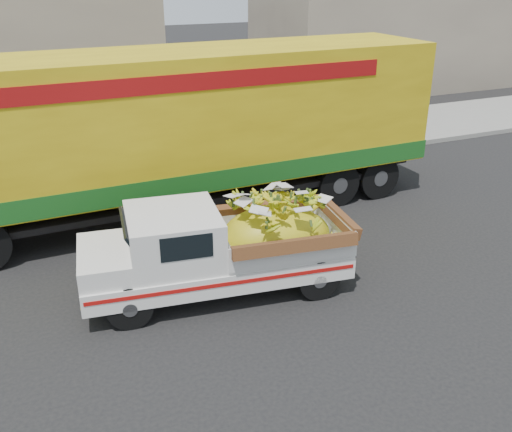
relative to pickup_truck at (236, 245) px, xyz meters
name	(u,v)px	position (x,y,z in m)	size (l,w,h in m)	color
ground	(288,284)	(0.94, -0.27, -0.88)	(100.00, 100.00, 0.00)	black
curb	(186,175)	(0.94, 6.11, -0.81)	(60.00, 0.25, 0.15)	gray
sidewalk	(166,154)	(0.94, 8.21, -0.81)	(60.00, 4.00, 0.14)	gray
building_right	(406,21)	(14.94, 15.11, 2.12)	(14.00, 6.00, 6.00)	gray
pickup_truck	(236,245)	(0.00, 0.00, 0.00)	(4.87, 2.33, 1.64)	black
semi_trailer	(186,127)	(0.28, 3.66, 1.24)	(12.02, 2.73, 3.80)	black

